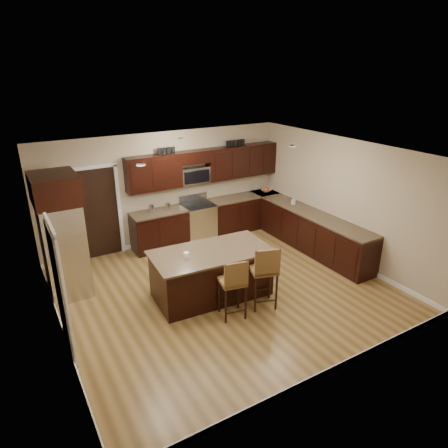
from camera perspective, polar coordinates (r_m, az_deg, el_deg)
floor at (r=7.96m, az=0.06°, el=-9.31°), size 6.00×6.00×0.00m
ceiling at (r=6.96m, az=0.07°, el=10.07°), size 6.00×6.00×0.00m
wall_back at (r=9.69m, az=-8.24°, el=5.03°), size 6.00×0.00×6.00m
wall_left at (r=6.51m, az=-23.46°, el=-5.31°), size 0.00×5.50×5.50m
wall_right at (r=9.15m, az=16.51°, el=3.33°), size 0.00×5.50×5.50m
base_cabinets at (r=9.78m, az=5.38°, el=-0.21°), size 4.02×3.96×0.92m
upper_cabinets at (r=9.84m, az=-2.35°, el=8.46°), size 4.00×0.33×0.80m
range at (r=9.98m, az=-3.71°, el=0.39°), size 0.76×0.64×1.11m
microwave at (r=9.75m, az=-4.28°, el=6.96°), size 0.76×0.31×0.40m
doorway at (r=9.32m, az=-17.48°, el=1.46°), size 0.85×0.03×2.06m
pantry_door at (r=6.39m, az=-22.44°, el=-9.01°), size 0.03×0.80×2.04m
letter_decor at (r=9.68m, az=-3.16°, el=10.98°), size 2.20×0.03×0.15m
island at (r=7.59m, az=-1.81°, el=-7.25°), size 2.28×1.29×0.92m
stool_mid at (r=6.81m, az=1.40°, el=-8.31°), size 0.50×0.50×1.13m
stool_right at (r=7.09m, az=5.84°, el=-6.59°), size 0.57×0.57×1.21m
refrigerator at (r=7.94m, az=-22.16°, el=-1.39°), size 0.79×0.97×2.35m
floor_mat at (r=8.84m, az=-3.69°, el=-5.91°), size 1.01×0.74×0.01m
fruit_bowl at (r=10.85m, az=6.06°, el=4.78°), size 0.32×0.32×0.06m
soap_bottle at (r=9.92m, az=9.88°, el=3.26°), size 0.08×0.08×0.18m
canister_tall at (r=9.35m, az=-10.32°, el=2.14°), size 0.12×0.12×0.20m
canister_short at (r=9.49m, az=-8.03°, el=2.51°), size 0.11×0.11×0.18m
island_jar at (r=7.14m, az=-5.39°, el=-4.43°), size 0.10×0.10×0.10m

